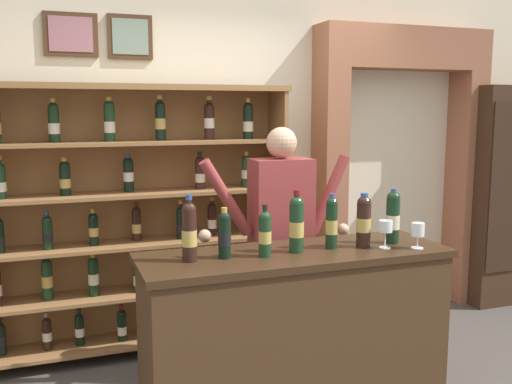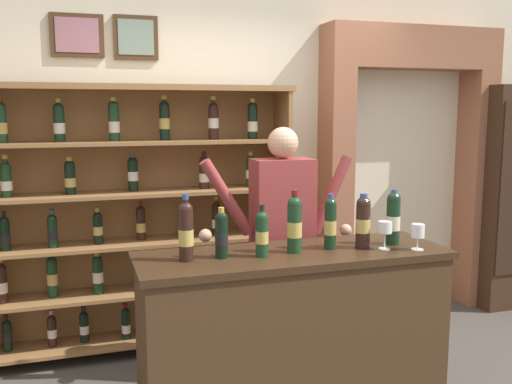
# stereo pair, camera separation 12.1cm
# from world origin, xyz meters

# --- Properties ---
(back_wall) EXTENTS (12.00, 0.19, 3.51)m
(back_wall) POSITION_xyz_m (-0.00, 1.63, 1.76)
(back_wall) COLOR beige
(back_wall) RESTS_ON ground
(wine_shelf) EXTENTS (2.22, 0.37, 1.92)m
(wine_shelf) POSITION_xyz_m (-0.82, 1.26, 1.02)
(wine_shelf) COLOR olive
(wine_shelf) RESTS_ON ground
(archway_doorway) EXTENTS (1.57, 0.45, 2.43)m
(archway_doorway) POSITION_xyz_m (1.47, 1.49, 1.38)
(archway_doorway) COLOR #935B42
(archway_doorway) RESTS_ON ground
(side_cabinet) EXTENTS (0.68, 0.46, 1.96)m
(side_cabinet) POSITION_xyz_m (2.47, 1.30, 0.98)
(side_cabinet) COLOR #382316
(side_cabinet) RESTS_ON ground
(tasting_counter) EXTENTS (1.71, 0.56, 0.99)m
(tasting_counter) POSITION_xyz_m (-0.13, -0.00, 0.49)
(tasting_counter) COLOR #422B19
(tasting_counter) RESTS_ON ground
(shopkeeper) EXTENTS (1.03, 0.22, 1.65)m
(shopkeeper) POSITION_xyz_m (-0.00, 0.52, 1.01)
(shopkeeper) COLOR #2D3347
(shopkeeper) RESTS_ON ground
(tasting_bottle_bianco) EXTENTS (0.08, 0.08, 0.34)m
(tasting_bottle_bianco) POSITION_xyz_m (-0.72, 0.00, 1.15)
(tasting_bottle_bianco) COLOR black
(tasting_bottle_bianco) RESTS_ON tasting_counter
(tasting_bottle_rosso) EXTENTS (0.07, 0.07, 0.27)m
(tasting_bottle_rosso) POSITION_xyz_m (-0.53, 0.00, 1.12)
(tasting_bottle_rosso) COLOR black
(tasting_bottle_rosso) RESTS_ON tasting_counter
(tasting_bottle_chianti) EXTENTS (0.07, 0.07, 0.28)m
(tasting_bottle_chianti) POSITION_xyz_m (-0.32, -0.04, 1.12)
(tasting_bottle_chianti) COLOR #19381E
(tasting_bottle_chianti) RESTS_ON tasting_counter
(tasting_bottle_brunello) EXTENTS (0.08, 0.08, 0.34)m
(tasting_bottle_brunello) POSITION_xyz_m (-0.13, -0.01, 1.15)
(tasting_bottle_brunello) COLOR #19381E
(tasting_bottle_brunello) RESTS_ON tasting_counter
(tasting_bottle_grappa) EXTENTS (0.07, 0.07, 0.31)m
(tasting_bottle_grappa) POSITION_xyz_m (0.09, -0.00, 1.14)
(tasting_bottle_grappa) COLOR black
(tasting_bottle_grappa) RESTS_ON tasting_counter
(tasting_bottle_vin_santo) EXTENTS (0.08, 0.08, 0.31)m
(tasting_bottle_vin_santo) POSITION_xyz_m (0.27, -0.03, 1.14)
(tasting_bottle_vin_santo) COLOR black
(tasting_bottle_vin_santo) RESTS_ON tasting_counter
(tasting_bottle_riserva) EXTENTS (0.08, 0.08, 0.32)m
(tasting_bottle_riserva) POSITION_xyz_m (0.48, -0.01, 1.14)
(tasting_bottle_riserva) COLOR black
(tasting_bottle_riserva) RESTS_ON tasting_counter
(wine_glass_right) EXTENTS (0.08, 0.08, 0.16)m
(wine_glass_right) POSITION_xyz_m (0.37, -0.10, 1.10)
(wine_glass_right) COLOR silver
(wine_glass_right) RESTS_ON tasting_counter
(wine_glass_left) EXTENTS (0.07, 0.07, 0.14)m
(wine_glass_left) POSITION_xyz_m (0.53, -0.17, 1.09)
(wine_glass_left) COLOR silver
(wine_glass_left) RESTS_ON tasting_counter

